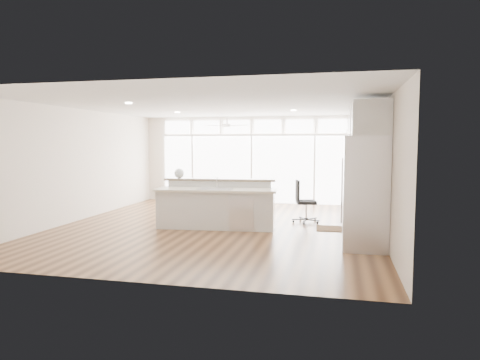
# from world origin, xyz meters

# --- Properties ---
(floor) EXTENTS (7.00, 8.00, 0.02)m
(floor) POSITION_xyz_m (0.00, 0.00, -0.01)
(floor) COLOR #462A15
(floor) RESTS_ON ground
(ceiling) EXTENTS (7.00, 8.00, 0.02)m
(ceiling) POSITION_xyz_m (0.00, 0.00, 2.70)
(ceiling) COLOR silver
(ceiling) RESTS_ON wall_back
(wall_back) EXTENTS (7.00, 0.04, 2.70)m
(wall_back) POSITION_xyz_m (0.00, 4.00, 1.35)
(wall_back) COLOR beige
(wall_back) RESTS_ON floor
(wall_front) EXTENTS (7.00, 0.04, 2.70)m
(wall_front) POSITION_xyz_m (0.00, -4.00, 1.35)
(wall_front) COLOR beige
(wall_front) RESTS_ON floor
(wall_left) EXTENTS (0.04, 8.00, 2.70)m
(wall_left) POSITION_xyz_m (-3.50, 0.00, 1.35)
(wall_left) COLOR beige
(wall_left) RESTS_ON floor
(wall_right) EXTENTS (0.04, 8.00, 2.70)m
(wall_right) POSITION_xyz_m (3.50, 0.00, 1.35)
(wall_right) COLOR beige
(wall_right) RESTS_ON floor
(glass_wall) EXTENTS (5.80, 0.06, 2.08)m
(glass_wall) POSITION_xyz_m (0.00, 3.94, 1.05)
(glass_wall) COLOR white
(glass_wall) RESTS_ON wall_back
(transom_row) EXTENTS (5.90, 0.06, 0.40)m
(transom_row) POSITION_xyz_m (0.00, 3.94, 2.38)
(transom_row) COLOR white
(transom_row) RESTS_ON wall_back
(desk_window) EXTENTS (0.04, 0.85, 0.85)m
(desk_window) POSITION_xyz_m (3.46, 0.30, 1.55)
(desk_window) COLOR white
(desk_window) RESTS_ON wall_right
(ceiling_fan) EXTENTS (1.16, 1.16, 0.32)m
(ceiling_fan) POSITION_xyz_m (-0.50, 2.80, 2.48)
(ceiling_fan) COLOR white
(ceiling_fan) RESTS_ON ceiling
(recessed_lights) EXTENTS (3.40, 3.00, 0.02)m
(recessed_lights) POSITION_xyz_m (0.00, 0.20, 2.68)
(recessed_lights) COLOR white
(recessed_lights) RESTS_ON ceiling
(oven_cabinet) EXTENTS (0.64, 1.20, 2.50)m
(oven_cabinet) POSITION_xyz_m (3.17, 1.80, 1.25)
(oven_cabinet) COLOR silver
(oven_cabinet) RESTS_ON floor
(desk_nook) EXTENTS (0.72, 1.30, 0.76)m
(desk_nook) POSITION_xyz_m (3.13, 0.30, 0.38)
(desk_nook) COLOR silver
(desk_nook) RESTS_ON floor
(upper_cabinets) EXTENTS (0.64, 1.30, 0.64)m
(upper_cabinets) POSITION_xyz_m (3.17, 0.30, 2.35)
(upper_cabinets) COLOR silver
(upper_cabinets) RESTS_ON wall_right
(refrigerator) EXTENTS (0.76, 0.90, 2.00)m
(refrigerator) POSITION_xyz_m (3.11, -1.35, 1.00)
(refrigerator) COLOR silver
(refrigerator) RESTS_ON floor
(fridge_cabinet) EXTENTS (0.64, 0.90, 0.60)m
(fridge_cabinet) POSITION_xyz_m (3.17, -1.35, 2.30)
(fridge_cabinet) COLOR silver
(fridge_cabinet) RESTS_ON wall_right
(framed_photos) EXTENTS (0.06, 0.22, 0.80)m
(framed_photos) POSITION_xyz_m (3.46, 0.92, 1.40)
(framed_photos) COLOR black
(framed_photos) RESTS_ON wall_right
(kitchen_island) EXTENTS (2.75, 1.23, 1.06)m
(kitchen_island) POSITION_xyz_m (0.02, -0.18, 0.53)
(kitchen_island) COLOR silver
(kitchen_island) RESTS_ON floor
(rug) EXTENTS (0.95, 0.70, 0.01)m
(rug) POSITION_xyz_m (2.66, 0.27, 0.01)
(rug) COLOR #311E0F
(rug) RESTS_ON floor
(office_chair) EXTENTS (0.61, 0.58, 0.99)m
(office_chair) POSITION_xyz_m (1.92, 0.91, 0.50)
(office_chair) COLOR black
(office_chair) RESTS_ON floor
(fishbowl) EXTENTS (0.26, 0.26, 0.23)m
(fishbowl) POSITION_xyz_m (-0.96, 0.14, 1.18)
(fishbowl) COLOR silver
(fishbowl) RESTS_ON kitchen_island
(monitor) EXTENTS (0.09, 0.49, 0.41)m
(monitor) POSITION_xyz_m (3.05, 0.30, 0.97)
(monitor) COLOR black
(monitor) RESTS_ON desk_nook
(keyboard) EXTENTS (0.18, 0.36, 0.02)m
(keyboard) POSITION_xyz_m (2.88, 0.30, 0.77)
(keyboard) COLOR silver
(keyboard) RESTS_ON desk_nook
(potted_plant) EXTENTS (0.27, 0.29, 0.21)m
(potted_plant) POSITION_xyz_m (3.17, 1.80, 2.61)
(potted_plant) COLOR #2B6029
(potted_plant) RESTS_ON oven_cabinet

